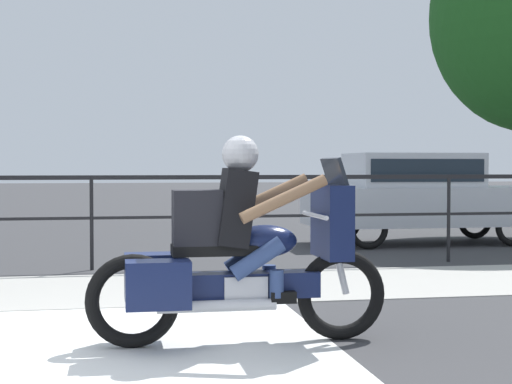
% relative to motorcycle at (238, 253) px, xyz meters
% --- Properties ---
extents(ground_plane, '(120.00, 120.00, 0.00)m').
position_rel_motorcycle_xyz_m(ground_plane, '(-1.25, -0.47, -0.72)').
color(ground_plane, '#38383A').
extents(sidewalk_band, '(44.00, 2.40, 0.01)m').
position_rel_motorcycle_xyz_m(sidewalk_band, '(-1.25, 2.93, -0.71)').
color(sidewalk_band, '#A8A59E').
rests_on(sidewalk_band, ground).
extents(crosswalk_band, '(3.72, 6.00, 0.01)m').
position_rel_motorcycle_xyz_m(crosswalk_band, '(-1.11, -0.67, -0.72)').
color(crosswalk_band, silver).
rests_on(crosswalk_band, ground).
extents(fence_railing, '(36.00, 0.05, 1.28)m').
position_rel_motorcycle_xyz_m(fence_railing, '(-1.25, 4.66, 0.28)').
color(fence_railing, black).
rests_on(fence_railing, ground).
extents(motorcycle, '(2.39, 0.76, 1.64)m').
position_rel_motorcycle_xyz_m(motorcycle, '(0.00, 0.00, 0.00)').
color(motorcycle, black).
rests_on(motorcycle, ground).
extents(parked_car, '(4.25, 1.62, 1.63)m').
position_rel_motorcycle_xyz_m(parked_car, '(4.47, 7.24, 0.20)').
color(parked_car, '#B7BCC4').
rests_on(parked_car, ground).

